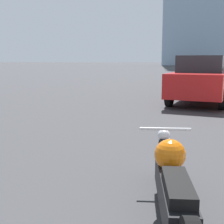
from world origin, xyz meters
The scene contains 5 objects.
motorcycle centered at (2.69, 4.89, 0.37)m, with size 0.88×2.59×0.76m.
parked_car_red centered at (2.60, 13.92, 0.87)m, with size 2.24×4.73×1.71m.
parked_car_silver centered at (2.31, 26.94, 0.83)m, with size 2.20×4.63×1.63m.
parked_car_black centered at (2.33, 38.25, 0.84)m, with size 2.09×4.01×1.66m.
parked_car_white centered at (2.62, 50.68, 0.83)m, with size 2.05×4.60×1.63m.
Camera 1 is at (3.02, 2.01, 1.57)m, focal length 50.00 mm.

